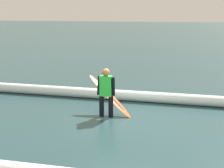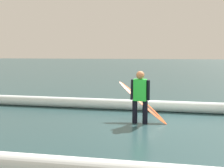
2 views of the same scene
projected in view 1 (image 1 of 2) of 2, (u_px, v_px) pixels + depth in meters
ground_plane at (128, 119)px, 8.95m from camera, size 130.20×130.20×0.00m
surfer at (106, 90)px, 8.98m from camera, size 0.52×0.26×1.41m
surfboard at (109, 96)px, 9.35m from camera, size 1.52×0.99×1.08m
wave_crest_foreground at (149, 97)px, 10.51m from camera, size 14.93×1.22×0.35m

